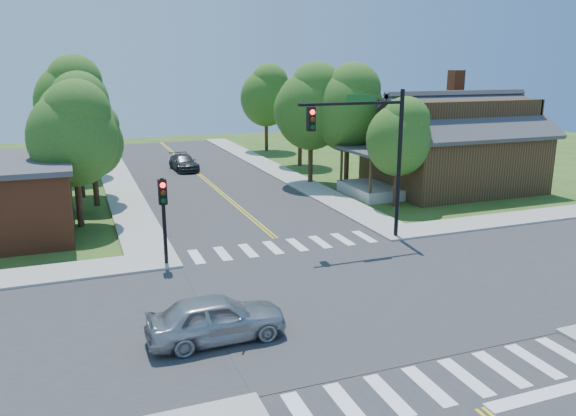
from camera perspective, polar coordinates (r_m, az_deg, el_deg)
name	(u,v)px	position (r m, az deg, el deg)	size (l,w,h in m)	color
ground	(344,296)	(21.04, 5.71, -8.93)	(100.00, 100.00, 0.00)	#2E5119
road_ns	(344,296)	(21.03, 5.72, -8.88)	(10.00, 90.00, 0.04)	#2D2D30
road_ew	(344,296)	(21.03, 5.72, -8.87)	(90.00, 10.00, 0.04)	#2D2D30
intersection_patch	(344,296)	(21.04, 5.71, -8.93)	(10.20, 10.20, 0.06)	#2D2D30
sidewalk_ne	(443,182)	(42.01, 15.51, 2.55)	(40.00, 40.00, 0.14)	#9E9B93
crosswalk_north	(285,246)	(26.34, -0.30, -3.88)	(8.85, 2.00, 0.01)	white
crosswalk_south	(447,381)	(16.33, 15.86, -16.58)	(8.85, 2.00, 0.01)	white
centerline	(344,295)	(21.02, 5.72, -8.82)	(0.30, 90.00, 0.01)	gold
stop_bar	(560,392)	(16.99, 25.87, -16.44)	(4.60, 0.45, 0.09)	white
signal_mast_ne	(369,142)	(26.33, 8.21, 6.70)	(5.30, 0.42, 7.20)	black
signal_pole_nw	(163,205)	(23.70, -12.55, 0.27)	(0.34, 0.42, 3.80)	black
house_ne	(452,140)	(39.81, 16.33, 6.62)	(13.05, 8.80, 7.11)	#2F1F10
tree_e_a	(400,135)	(33.79, 11.34, 7.27)	(3.85, 3.66, 6.55)	#382314
tree_e_b	(349,106)	(39.08, 6.26, 10.28)	(5.00, 4.75, 8.50)	#382314
tree_e_c	(301,106)	(47.06, 1.36, 10.28)	(4.44, 4.22, 7.55)	#382314
tree_e_d	(267,94)	(55.42, -2.15, 11.50)	(4.97, 4.72, 8.44)	#382314
tree_w_a	(74,132)	(30.67, -20.89, 7.27)	(4.49, 4.27, 7.64)	#382314
tree_w_b	(77,116)	(37.69, -20.66, 8.76)	(4.68, 4.44, 7.95)	#382314
tree_w_c	(73,98)	(44.88, -21.02, 10.43)	(5.33, 5.07, 9.06)	#382314
tree_w_d	(70,114)	(53.98, -21.27, 8.85)	(3.60, 3.42, 6.12)	#382314
tree_house	(312,105)	(39.65, 2.49, 10.46)	(5.03, 4.78, 8.55)	#382314
tree_bldg	(93,139)	(35.18, -19.20, 6.67)	(3.66, 3.47, 6.21)	#382314
car_silver	(217,319)	(17.66, -7.27, -11.13)	(4.28, 1.75, 1.45)	#ABADB2
car_dgrey	(184,163)	(46.02, -10.54, 4.52)	(2.00, 4.36, 1.24)	#292A2D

